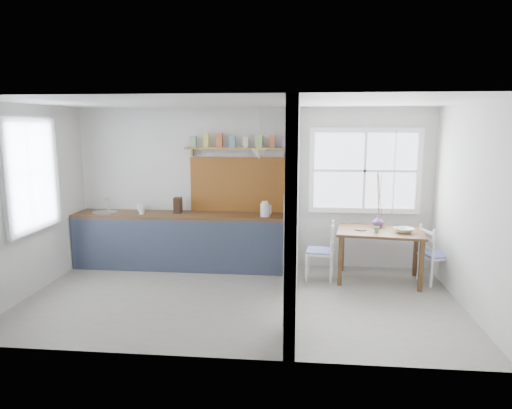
# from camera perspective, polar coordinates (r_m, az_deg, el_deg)

# --- Properties ---
(floor) EXTENTS (5.80, 3.20, 0.01)m
(floor) POSITION_cam_1_polar(r_m,az_deg,el_deg) (6.30, -1.98, -11.69)
(floor) COLOR gray
(floor) RESTS_ON ground
(ceiling) EXTENTS (5.80, 3.20, 0.01)m
(ceiling) POSITION_cam_1_polar(r_m,az_deg,el_deg) (5.86, -2.14, 12.67)
(ceiling) COLOR beige
(ceiling) RESTS_ON walls
(walls) EXTENTS (5.81, 3.21, 2.60)m
(walls) POSITION_cam_1_polar(r_m,az_deg,el_deg) (5.94, -2.06, 0.05)
(walls) COLOR beige
(walls) RESTS_ON floor
(partition) EXTENTS (0.12, 3.20, 2.60)m
(partition) POSITION_cam_1_polar(r_m,az_deg,el_deg) (5.92, 4.73, 1.47)
(partition) COLOR beige
(partition) RESTS_ON floor
(kitchen_window) EXTENTS (0.10, 1.16, 1.50)m
(kitchen_window) POSITION_cam_1_polar(r_m,az_deg,el_deg) (6.89, -26.50, 3.31)
(kitchen_window) COLOR white
(kitchen_window) RESTS_ON walls
(nook_window) EXTENTS (1.76, 0.10, 1.30)m
(nook_window) POSITION_cam_1_polar(r_m,az_deg,el_deg) (7.47, 13.44, 4.11)
(nook_window) COLOR white
(nook_window) RESTS_ON walls
(counter) EXTENTS (3.50, 0.60, 0.90)m
(counter) POSITION_cam_1_polar(r_m,az_deg,el_deg) (7.61, -9.16, -4.38)
(counter) COLOR #4C321B
(counter) RESTS_ON floor
(sink) EXTENTS (0.40, 0.40, 0.02)m
(sink) POSITION_cam_1_polar(r_m,az_deg,el_deg) (7.93, -18.42, -0.99)
(sink) COLOR silver
(sink) RESTS_ON counter
(backsplash) EXTENTS (1.65, 0.03, 0.90)m
(backsplash) POSITION_cam_1_polar(r_m,az_deg,el_deg) (7.51, -2.01, 2.49)
(backsplash) COLOR brown
(backsplash) RESTS_ON walls
(shelf) EXTENTS (1.75, 0.20, 0.21)m
(shelf) POSITION_cam_1_polar(r_m,az_deg,el_deg) (7.37, -2.13, 7.46)
(shelf) COLOR olive
(shelf) RESTS_ON walls
(pendant_lamp) EXTENTS (0.26, 0.26, 0.16)m
(pendant_lamp) POSITION_cam_1_polar(r_m,az_deg,el_deg) (7.00, 0.40, 6.31)
(pendant_lamp) COLOR beige
(pendant_lamp) RESTS_ON ceiling
(utensil_rail) EXTENTS (0.02, 0.50, 0.02)m
(utensil_rail) POSITION_cam_1_polar(r_m,az_deg,el_deg) (6.76, 4.09, 2.51)
(utensil_rail) COLOR silver
(utensil_rail) RESTS_ON partition
(dining_table) EXTENTS (1.34, 0.98, 0.77)m
(dining_table) POSITION_cam_1_polar(r_m,az_deg,el_deg) (7.12, 15.13, -6.18)
(dining_table) COLOR #4C321B
(dining_table) RESTS_ON floor
(chair_left) EXTENTS (0.45, 0.45, 0.88)m
(chair_left) POSITION_cam_1_polar(r_m,az_deg,el_deg) (7.01, 7.98, -5.73)
(chair_left) COLOR white
(chair_left) RESTS_ON floor
(chair_right) EXTENTS (0.49, 0.49, 0.86)m
(chair_right) POSITION_cam_1_polar(r_m,az_deg,el_deg) (7.29, 21.64, -5.83)
(chair_right) COLOR white
(chair_right) RESTS_ON floor
(kettle) EXTENTS (0.21, 0.18, 0.24)m
(kettle) POSITION_cam_1_polar(r_m,az_deg,el_deg) (7.15, 1.11, -0.55)
(kettle) COLOR white
(kettle) RESTS_ON counter
(mug_a) EXTENTS (0.13, 0.13, 0.11)m
(mug_a) POSITION_cam_1_polar(r_m,az_deg,el_deg) (7.56, -14.09, -0.78)
(mug_a) COLOR white
(mug_a) RESTS_ON counter
(mug_b) EXTENTS (0.16, 0.16, 0.11)m
(mug_b) POSITION_cam_1_polar(r_m,az_deg,el_deg) (7.82, -14.18, -0.44)
(mug_b) COLOR white
(mug_b) RESTS_ON counter
(knife_block) EXTENTS (0.12, 0.16, 0.25)m
(knife_block) POSITION_cam_1_polar(r_m,az_deg,el_deg) (7.55, -9.73, -0.09)
(knife_block) COLOR black
(knife_block) RESTS_ON counter
(jar) EXTENTS (0.10, 0.10, 0.15)m
(jar) POSITION_cam_1_polar(r_m,az_deg,el_deg) (7.65, -9.79, -0.37)
(jar) COLOR #957D5A
(jar) RESTS_ON counter
(towel_magenta) EXTENTS (0.02, 0.03, 0.56)m
(towel_magenta) POSITION_cam_1_polar(r_m,az_deg,el_deg) (7.10, 3.75, -6.83)
(towel_magenta) COLOR #B01950
(towel_magenta) RESTS_ON counter
(towel_orange) EXTENTS (0.02, 0.03, 0.46)m
(towel_orange) POSITION_cam_1_polar(r_m,az_deg,el_deg) (7.07, 3.74, -7.12)
(towel_orange) COLOR #C76526
(towel_orange) RESTS_ON counter
(bowl) EXTENTS (0.35, 0.35, 0.07)m
(bowl) POSITION_cam_1_polar(r_m,az_deg,el_deg) (6.99, 17.99, -3.07)
(bowl) COLOR silver
(bowl) RESTS_ON dining_table
(table_cup) EXTENTS (0.11, 0.11, 0.08)m
(table_cup) POSITION_cam_1_polar(r_m,az_deg,el_deg) (6.90, 14.83, -3.00)
(table_cup) COLOR #69A964
(table_cup) RESTS_ON dining_table
(plate) EXTENTS (0.21, 0.21, 0.01)m
(plate) POSITION_cam_1_polar(r_m,az_deg,el_deg) (6.98, 12.94, -3.05)
(plate) COLOR #36282A
(plate) RESTS_ON dining_table
(vase) EXTENTS (0.21, 0.21, 0.18)m
(vase) POSITION_cam_1_polar(r_m,az_deg,el_deg) (7.24, 15.02, -2.03)
(vase) COLOR #613B7F
(vase) RESTS_ON dining_table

